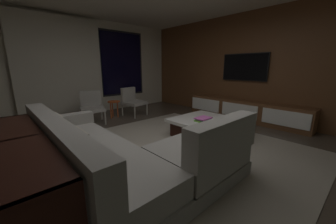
# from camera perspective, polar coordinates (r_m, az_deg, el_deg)

# --- Properties ---
(floor) EXTENTS (9.20, 9.20, 0.00)m
(floor) POSITION_cam_1_polar(r_m,az_deg,el_deg) (3.21, -0.51, -11.69)
(floor) COLOR #473D33
(back_wall_with_window) EXTENTS (6.60, 0.30, 2.70)m
(back_wall_with_window) POSITION_cam_1_polar(r_m,az_deg,el_deg) (6.08, -25.02, 11.94)
(back_wall_with_window) COLOR beige
(back_wall_with_window) RESTS_ON floor
(media_wall) EXTENTS (0.12, 7.80, 2.70)m
(media_wall) POSITION_cam_1_polar(r_m,az_deg,el_deg) (5.45, 24.68, 12.03)
(media_wall) COLOR brown
(media_wall) RESTS_ON floor
(area_rug) EXTENTS (3.20, 3.80, 0.01)m
(area_rug) POSITION_cam_1_polar(r_m,az_deg,el_deg) (3.37, 5.16, -10.38)
(area_rug) COLOR gray
(area_rug) RESTS_ON floor
(sectional_couch) EXTENTS (1.98, 2.50, 0.82)m
(sectional_couch) POSITION_cam_1_polar(r_m,az_deg,el_deg) (2.43, -13.93, -13.07)
(sectional_couch) COLOR gray
(sectional_couch) RESTS_ON floor
(coffee_table) EXTENTS (1.16, 1.16, 0.36)m
(coffee_table) POSITION_cam_1_polar(r_m,az_deg,el_deg) (3.85, 11.24, -4.61)
(coffee_table) COLOR black
(coffee_table) RESTS_ON floor
(book_stack_on_coffee_table) EXTENTS (0.29, 0.22, 0.07)m
(book_stack_on_coffee_table) POSITION_cam_1_polar(r_m,az_deg,el_deg) (3.66, 10.40, -2.14)
(book_stack_on_coffee_table) COLOR #76CB41
(book_stack_on_coffee_table) RESTS_ON coffee_table
(accent_chair_near_window) EXTENTS (0.64, 0.65, 0.78)m
(accent_chair_near_window) POSITION_cam_1_polar(r_m,az_deg,el_deg) (5.57, -10.57, 3.52)
(accent_chair_near_window) COLOR #B2ADA0
(accent_chair_near_window) RESTS_ON floor
(accent_chair_by_curtain) EXTENTS (0.66, 0.68, 0.78)m
(accent_chair_by_curtain) POSITION_cam_1_polar(r_m,az_deg,el_deg) (5.07, -21.71, 1.86)
(accent_chair_by_curtain) COLOR #B2ADA0
(accent_chair_by_curtain) RESTS_ON floor
(side_stool) EXTENTS (0.32, 0.32, 0.46)m
(side_stool) POSITION_cam_1_polar(r_m,az_deg,el_deg) (5.37, -15.84, 2.23)
(side_stool) COLOR #BF4C1E
(side_stool) RESTS_ON floor
(media_console) EXTENTS (0.46, 3.10, 0.52)m
(media_console) POSITION_cam_1_polar(r_m,az_deg,el_deg) (5.33, 21.82, 0.36)
(media_console) COLOR brown
(media_console) RESTS_ON floor
(mounted_tv) EXTENTS (0.05, 1.19, 0.69)m
(mounted_tv) POSITION_cam_1_polar(r_m,az_deg,el_deg) (5.46, 21.77, 12.29)
(mounted_tv) COLOR black
(console_table_behind_couch) EXTENTS (0.40, 2.10, 0.74)m
(console_table_behind_couch) POSITION_cam_1_polar(r_m,az_deg,el_deg) (2.27, -37.03, -13.96)
(console_table_behind_couch) COLOR black
(console_table_behind_couch) RESTS_ON floor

